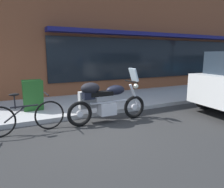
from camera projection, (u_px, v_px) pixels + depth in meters
The scene contains 5 objects.
ground_plane at pixel (96, 131), 4.92m from camera, with size 80.00×80.00×0.00m, color #292929.
storefront_building at pixel (205, 26), 11.72m from camera, with size 24.67×0.90×6.71m.
touring_motorcycle at pixel (104, 100), 5.47m from camera, with size 2.22×0.68×1.40m.
parked_bicycle at pixel (25, 117), 4.74m from camera, with size 1.75×0.48×0.94m.
sandwich_board_sign at pixel (33, 95), 6.18m from camera, with size 0.55×0.41×0.91m.
Camera 1 is at (-1.80, -4.34, 1.76)m, focal length 34.05 mm.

